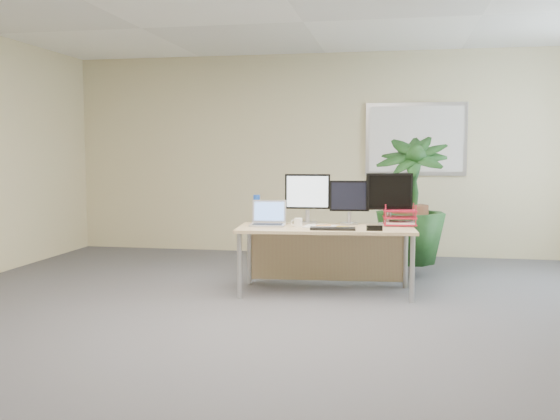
% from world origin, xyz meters
% --- Properties ---
extents(floor, '(8.00, 8.00, 0.00)m').
position_xyz_m(floor, '(0.00, 0.00, 0.00)').
color(floor, '#434348').
rests_on(floor, ground).
extents(back_wall, '(7.00, 0.04, 2.70)m').
position_xyz_m(back_wall, '(0.00, 4.00, 1.35)').
color(back_wall, beige).
rests_on(back_wall, floor).
extents(whiteboard, '(1.30, 0.04, 0.95)m').
position_xyz_m(whiteboard, '(1.20, 3.97, 1.55)').
color(whiteboard, silver).
rests_on(whiteboard, back_wall).
extents(desk, '(1.76, 0.86, 0.65)m').
position_xyz_m(desk, '(0.29, 1.67, 0.52)').
color(desk, tan).
rests_on(desk, floor).
extents(floor_plant, '(0.98, 0.98, 1.50)m').
position_xyz_m(floor_plant, '(1.12, 2.62, 0.75)').
color(floor_plant, '#123413').
rests_on(floor_plant, floor).
extents(monitor_left, '(0.46, 0.21, 0.51)m').
position_xyz_m(monitor_left, '(0.08, 1.81, 0.94)').
color(monitor_left, '#B0B0B4').
rests_on(monitor_left, desk).
extents(monitor_right, '(0.40, 0.18, 0.44)m').
position_xyz_m(monitor_right, '(0.50, 1.84, 0.91)').
color(monitor_right, '#B0B0B4').
rests_on(monitor_right, desk).
extents(monitor_dark, '(0.46, 0.21, 0.52)m').
position_xyz_m(monitor_dark, '(0.89, 1.84, 0.95)').
color(monitor_dark, '#B0B0B4').
rests_on(monitor_dark, desk).
extents(laptop, '(0.37, 0.33, 0.25)m').
position_xyz_m(laptop, '(-0.29, 1.62, 0.71)').
color(laptop, '#BCBBC0').
rests_on(laptop, desk).
extents(keyboard, '(0.43, 0.18, 0.02)m').
position_xyz_m(keyboard, '(0.38, 1.37, 0.67)').
color(keyboard, black).
rests_on(keyboard, desk).
extents(coffee_mug, '(0.11, 0.08, 0.09)m').
position_xyz_m(coffee_mug, '(0.03, 1.52, 0.70)').
color(coffee_mug, white).
rests_on(coffee_mug, desk).
extents(spiral_notebook, '(0.33, 0.27, 0.01)m').
position_xyz_m(spiral_notebook, '(0.24, 1.55, 0.66)').
color(spiral_notebook, silver).
rests_on(spiral_notebook, desk).
extents(orange_pen, '(0.15, 0.05, 0.01)m').
position_xyz_m(orange_pen, '(0.27, 1.57, 0.67)').
color(orange_pen, orange).
rests_on(orange_pen, spiral_notebook).
extents(yellow_highlighter, '(0.11, 0.02, 0.02)m').
position_xyz_m(yellow_highlighter, '(0.46, 1.55, 0.66)').
color(yellow_highlighter, gold).
rests_on(yellow_highlighter, desk).
extents(water_bottle, '(0.07, 0.07, 0.29)m').
position_xyz_m(water_bottle, '(-0.45, 1.81, 0.79)').
color(water_bottle, silver).
rests_on(water_bottle, desk).
extents(letter_tray, '(0.34, 0.27, 0.15)m').
position_xyz_m(letter_tray, '(1.00, 1.84, 0.72)').
color(letter_tray, '#AA152A').
rests_on(letter_tray, desk).
extents(stapler, '(0.15, 0.05, 0.05)m').
position_xyz_m(stapler, '(0.77, 1.37, 0.68)').
color(stapler, black).
rests_on(stapler, desk).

